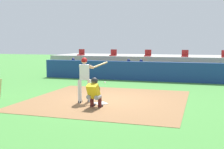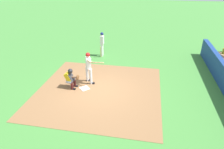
# 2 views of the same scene
# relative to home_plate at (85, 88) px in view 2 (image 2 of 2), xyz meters

# --- Properties ---
(ground_plane) EXTENTS (80.00, 80.00, 0.00)m
(ground_plane) POSITION_rel_home_plate_xyz_m (0.00, 0.80, -0.02)
(ground_plane) COLOR #428438
(dirt_infield) EXTENTS (6.40, 6.40, 0.01)m
(dirt_infield) POSITION_rel_home_plate_xyz_m (0.00, 0.80, -0.02)
(dirt_infield) COLOR olive
(dirt_infield) RESTS_ON ground
(home_plate) EXTENTS (0.62, 0.62, 0.02)m
(home_plate) POSITION_rel_home_plate_xyz_m (0.00, 0.00, 0.00)
(home_plate) COLOR white
(home_plate) RESTS_ON dirt_infield
(batter_at_plate) EXTENTS (0.88, 1.25, 1.80)m
(batter_at_plate) POSITION_rel_home_plate_xyz_m (-0.68, 0.09, 1.01)
(batter_at_plate) COLOR silver
(batter_at_plate) RESTS_ON ground
(catcher_crouched) EXTENTS (0.51, 1.51, 1.13)m
(catcher_crouched) POSITION_rel_home_plate_xyz_m (0.01, -0.70, 0.58)
(catcher_crouched) COLOR gray
(catcher_crouched) RESTS_ON ground
(on_deck_batter) EXTENTS (0.58, 0.23, 1.79)m
(on_deck_batter) POSITION_rel_home_plate_xyz_m (-4.80, -0.13, 1.00)
(on_deck_batter) COLOR silver
(on_deck_batter) RESTS_ON ground
(dugout_player_0) EXTENTS (0.49, 0.70, 1.30)m
(dugout_player_0) POSITION_rel_home_plate_xyz_m (-4.99, 8.14, 0.65)
(dugout_player_0) COLOR #939399
(dugout_player_0) RESTS_ON ground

